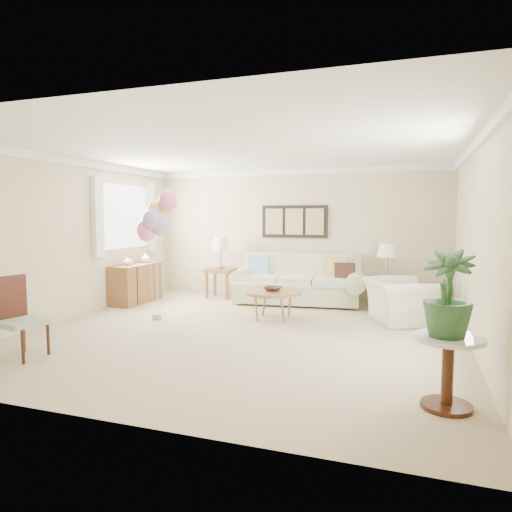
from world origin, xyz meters
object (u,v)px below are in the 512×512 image
(sofa, at_px, (298,284))
(accent_chair, at_px, (17,315))
(coffee_table, at_px, (273,293))
(balloon_cluster, at_px, (156,218))
(armchair, at_px, (399,301))

(sofa, xyz_separation_m, accent_chair, (-2.31, -4.36, 0.13))
(sofa, distance_m, coffee_table, 1.48)
(sofa, distance_m, balloon_cluster, 3.05)
(armchair, bearing_deg, balloon_cluster, 84.51)
(sofa, bearing_deg, accent_chair, -117.90)
(sofa, relative_size, balloon_cluster, 1.27)
(sofa, distance_m, accent_chair, 4.93)
(coffee_table, xyz_separation_m, balloon_cluster, (-1.73, -0.65, 1.20))
(accent_chair, bearing_deg, coffee_table, 51.86)
(coffee_table, bearing_deg, armchair, 12.65)
(sofa, relative_size, armchair, 2.53)
(coffee_table, height_order, accent_chair, accent_chair)
(accent_chair, bearing_deg, sofa, 62.10)
(accent_chair, distance_m, balloon_cluster, 2.56)
(armchair, distance_m, accent_chair, 5.35)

